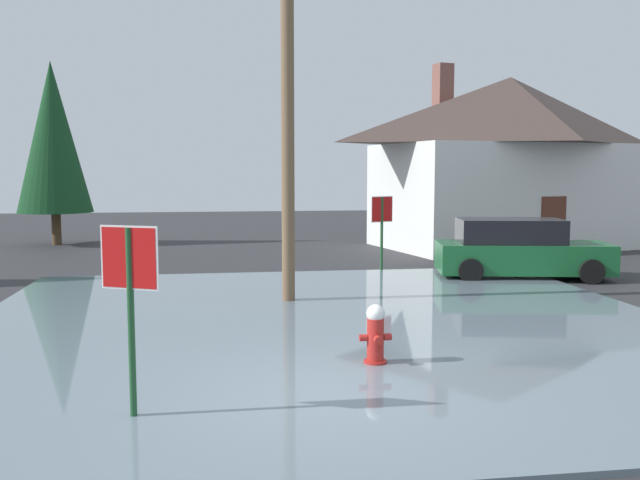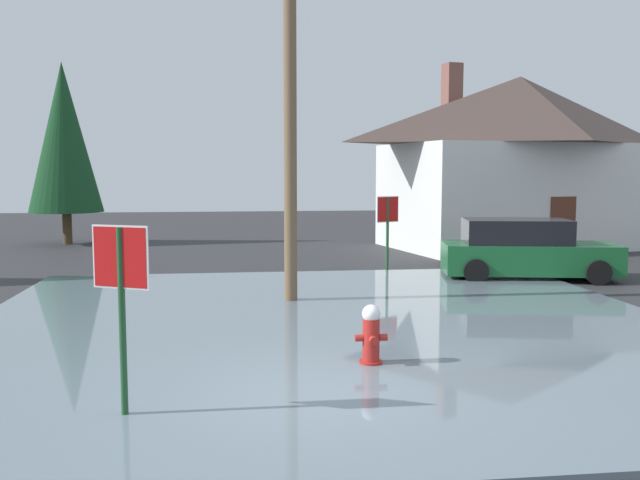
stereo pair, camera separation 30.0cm
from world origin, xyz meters
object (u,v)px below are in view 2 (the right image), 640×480
stop_sign_near (121,282)px  stop_sign_far (388,218)px  utility_pole (290,68)px  pine_tree_tall_left (64,138)px  house (518,159)px  fire_hydrant (371,337)px  parked_car (525,251)px

stop_sign_near → stop_sign_far: (5.57, 10.94, -0.09)m
stop_sign_near → utility_pole: (2.50, 6.79, 3.43)m
pine_tree_tall_left → stop_sign_near: bearing=-75.3°
stop_sign_near → stop_sign_far: 12.27m
house → pine_tree_tall_left: (-17.09, 3.07, 0.85)m
utility_pole → house: 13.83m
stop_sign_near → utility_pole: bearing=69.8°
stop_sign_near → house: 20.64m
stop_sign_near → pine_tree_tall_left: size_ratio=0.32×
fire_hydrant → stop_sign_far: size_ratio=0.44×
stop_sign_far → house: bearing=43.0°
fire_hydrant → house: bearing=60.3°
fire_hydrant → utility_pole: 6.88m
fire_hydrant → stop_sign_far: stop_sign_far is taller
fire_hydrant → pine_tree_tall_left: (-8.48, 18.14, 3.67)m
stop_sign_near → fire_hydrant: 3.87m
house → parked_car: house is taller
utility_pole → house: bearing=46.9°
fire_hydrant → utility_pole: utility_pole is taller
utility_pole → house: utility_pole is taller
stop_sign_near → fire_hydrant: (3.26, 1.73, -1.16)m
utility_pole → fire_hydrant: bearing=-81.4°
stop_sign_far → parked_car: stop_sign_far is taller
parked_car → stop_sign_near: bearing=-133.7°
fire_hydrant → utility_pole: size_ratio=0.10×
house → parked_car: size_ratio=2.31×
fire_hydrant → house: house is taller
utility_pole → parked_car: utility_pole is taller
utility_pole → pine_tree_tall_left: size_ratio=1.39×
pine_tree_tall_left → parked_car: bearing=-36.5°
utility_pole → pine_tree_tall_left: bearing=120.5°
fire_hydrant → parked_car: bearing=53.2°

